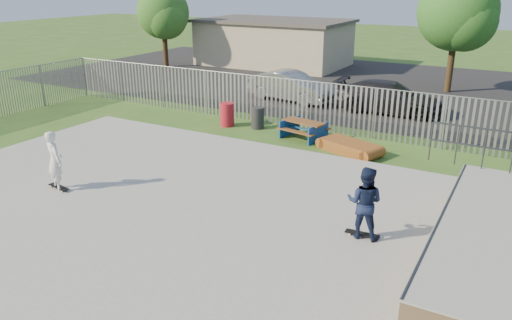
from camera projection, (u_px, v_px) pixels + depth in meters
The scene contains 17 objects.
ground at pixel (147, 205), 13.79m from camera, with size 120.00×120.00×0.00m, color #345C1F.
concrete_slab at pixel (147, 202), 13.76m from camera, with size 15.00×12.00×0.15m, color #979792.
fence at pixel (259, 133), 16.74m from camera, with size 26.04×16.02×2.00m.
picnic_table at pixel (304, 130), 19.41m from camera, with size 1.91×1.68×0.70m.
funbox at pixel (350, 147), 17.87m from camera, with size 2.22×1.62×0.40m.
trash_bin_red at pixel (227, 114), 21.03m from camera, with size 0.59×0.59×0.99m, color #A61926.
trash_bin_grey at pixel (258, 118), 20.71m from camera, with size 0.53×0.53×0.89m, color #252527.
parking_lot at pixel (363, 85), 29.34m from camera, with size 40.00×18.00×0.02m, color black.
car_silver at pixel (291, 86), 25.28m from camera, with size 1.56×4.48×1.48m, color #A0A0A4.
car_dark at pixel (389, 97), 22.99m from camera, with size 2.02×4.97×1.44m, color black.
building at pixel (274, 42), 35.76m from camera, with size 10.40×6.40×3.20m.
tree_left at pixel (163, 13), 34.13m from camera, with size 3.57×3.57×5.50m.
tree_mid at pixel (458, 12), 26.06m from camera, with size 4.11×4.11×6.34m.
skateboard_a at pixel (362, 235), 11.78m from camera, with size 0.81×0.26×0.08m.
skateboard_b at pixel (59, 188), 14.43m from camera, with size 0.82×0.32×0.08m.
skater_navy at pixel (365, 203), 11.49m from camera, with size 0.85×0.66×1.74m, color #131C3C.
skater_white at pixel (55, 161), 14.15m from camera, with size 0.64×0.42×1.74m, color white.
Camera 1 is at (8.78, -9.44, 5.87)m, focal length 35.00 mm.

